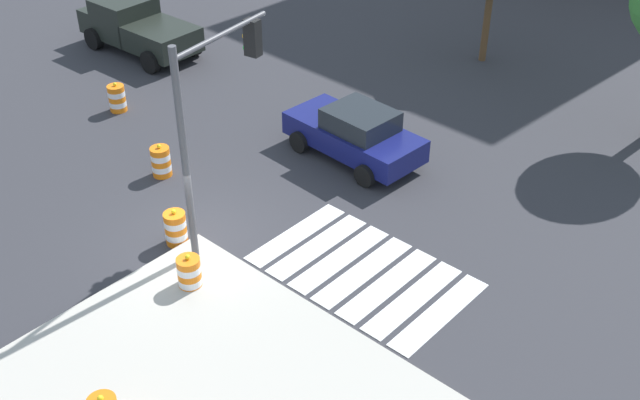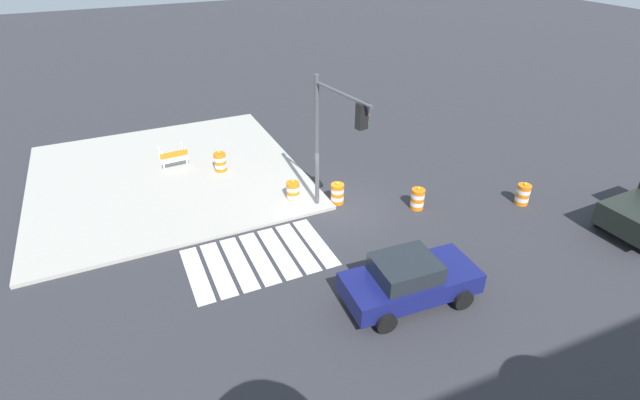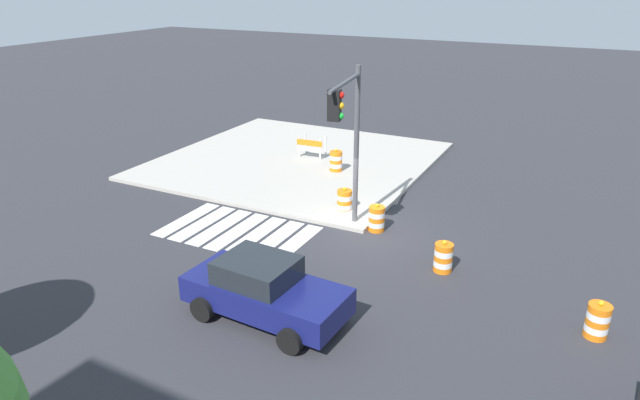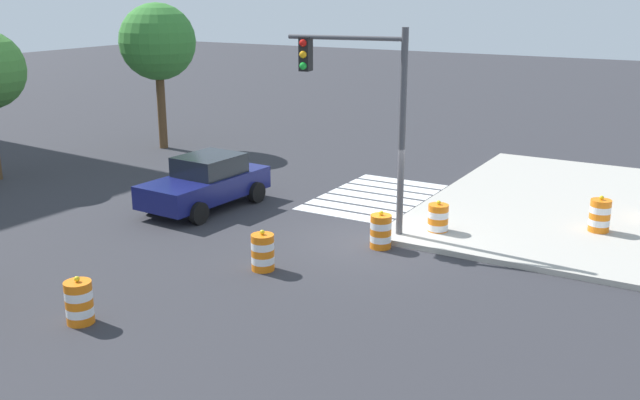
% 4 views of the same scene
% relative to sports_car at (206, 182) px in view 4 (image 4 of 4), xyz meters
% --- Properties ---
extents(ground_plane, '(120.00, 120.00, 0.00)m').
position_rel_sports_car_xyz_m(ground_plane, '(-0.35, -5.84, -0.81)').
color(ground_plane, '#2D2D33').
extents(sidewalk_corner, '(12.00, 12.00, 0.15)m').
position_rel_sports_car_xyz_m(sidewalk_corner, '(5.65, -11.84, -0.74)').
color(sidewalk_corner, '#ADA89E').
rests_on(sidewalk_corner, ground).
extents(crosswalk_stripes, '(5.10, 3.20, 0.02)m').
position_rel_sports_car_xyz_m(crosswalk_stripes, '(3.65, -4.04, -0.80)').
color(crosswalk_stripes, silver).
rests_on(crosswalk_stripes, ground).
extents(sports_car, '(4.40, 2.33, 1.63)m').
position_rel_sports_car_xyz_m(sports_car, '(0.00, 0.00, 0.00)').
color(sports_car, navy).
rests_on(sports_car, ground).
extents(traffic_barrel_near_corner, '(0.56, 0.56, 1.02)m').
position_rel_sports_car_xyz_m(traffic_barrel_near_corner, '(-7.79, -2.96, -0.36)').
color(traffic_barrel_near_corner, orange).
rests_on(traffic_barrel_near_corner, ground).
extents(traffic_barrel_crosswalk_end, '(0.56, 0.56, 1.02)m').
position_rel_sports_car_xyz_m(traffic_barrel_crosswalk_end, '(1.03, -7.26, -0.36)').
color(traffic_barrel_crosswalk_end, orange).
rests_on(traffic_barrel_crosswalk_end, ground).
extents(traffic_barrel_median_near, '(0.56, 0.56, 1.02)m').
position_rel_sports_car_xyz_m(traffic_barrel_median_near, '(-0.64, -6.31, -0.36)').
color(traffic_barrel_median_near, orange).
rests_on(traffic_barrel_median_near, ground).
extents(traffic_barrel_median_far, '(0.56, 0.56, 1.02)m').
position_rel_sports_car_xyz_m(traffic_barrel_median_far, '(-3.50, -4.52, -0.36)').
color(traffic_barrel_median_far, orange).
rests_on(traffic_barrel_median_far, ground).
extents(traffic_barrel_on_sidewalk, '(0.56, 0.56, 1.02)m').
position_rel_sports_car_xyz_m(traffic_barrel_on_sidewalk, '(3.21, -11.11, -0.21)').
color(traffic_barrel_on_sidewalk, orange).
rests_on(traffic_barrel_on_sidewalk, sidewalk_corner).
extents(traffic_light_pole, '(0.81, 3.26, 5.50)m').
position_rel_sports_car_xyz_m(traffic_light_pole, '(0.06, -5.32, 3.10)').
color(traffic_light_pole, '#4C4C51').
rests_on(traffic_light_pole, sidewalk_corner).
extents(street_tree_streetside_near, '(3.17, 3.17, 6.08)m').
position_rel_sports_car_xyz_m(street_tree_streetside_near, '(6.12, 7.25, 3.64)').
color(street_tree_streetside_near, brown).
rests_on(street_tree_streetside_near, ground).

